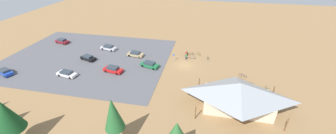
# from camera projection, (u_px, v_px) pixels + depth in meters

# --- Properties ---
(ground) EXTENTS (160.00, 160.00, 0.00)m
(ground) POSITION_uv_depth(u_px,v_px,m) (184.00, 65.00, 52.79)
(ground) COLOR #937047
(ground) RESTS_ON ground
(parking_lot_asphalt) EXTENTS (43.66, 32.94, 0.05)m
(parking_lot_asphalt) POSITION_uv_depth(u_px,v_px,m) (88.00, 57.00, 56.62)
(parking_lot_asphalt) COLOR #56565B
(parking_lot_asphalt) RESTS_ON ground
(bike_pavilion) EXTENTS (14.96, 9.37, 5.44)m
(bike_pavilion) POSITION_uv_depth(u_px,v_px,m) (239.00, 94.00, 37.09)
(bike_pavilion) COLOR beige
(bike_pavilion) RESTS_ON ground
(trash_bin) EXTENTS (0.60, 0.60, 0.90)m
(trash_bin) POSITION_uv_depth(u_px,v_px,m) (187.00, 53.00, 57.98)
(trash_bin) COLOR brown
(trash_bin) RESTS_ON ground
(lot_sign) EXTENTS (0.56, 0.08, 2.20)m
(lot_sign) POSITION_uv_depth(u_px,v_px,m) (174.00, 57.00, 53.97)
(lot_sign) COLOR #99999E
(lot_sign) RESTS_ON ground
(pine_midwest) EXTENTS (3.65, 3.65, 6.21)m
(pine_midwest) POSITION_uv_depth(u_px,v_px,m) (177.00, 134.00, 27.69)
(pine_midwest) COLOR brown
(pine_midwest) RESTS_ON ground
(pine_east) EXTENTS (3.78, 3.78, 7.95)m
(pine_east) POSITION_uv_depth(u_px,v_px,m) (7.00, 116.00, 28.96)
(pine_east) COLOR brown
(pine_east) RESTS_ON ground
(pine_far_west) EXTENTS (2.96, 2.96, 8.21)m
(pine_far_west) POSITION_uv_depth(u_px,v_px,m) (113.00, 114.00, 29.02)
(pine_far_west) COLOR brown
(pine_far_west) RESTS_ON ground
(bicycle_red_yard_center) EXTENTS (1.34, 1.24, 0.80)m
(bicycle_red_yard_center) POSITION_uv_depth(u_px,v_px,m) (252.00, 84.00, 44.57)
(bicycle_red_yard_center) COLOR black
(bicycle_red_yard_center) RESTS_ON ground
(bicycle_teal_front_row) EXTENTS (0.48, 1.73, 0.87)m
(bicycle_teal_front_row) POSITION_uv_depth(u_px,v_px,m) (208.00, 58.00, 55.33)
(bicycle_teal_front_row) COLOR black
(bicycle_teal_front_row) RESTS_ON ground
(bicycle_black_near_porch) EXTENTS (1.62, 0.48, 0.76)m
(bicycle_black_near_porch) POSITION_uv_depth(u_px,v_px,m) (192.00, 54.00, 57.78)
(bicycle_black_near_porch) COLOR black
(bicycle_black_near_porch) RESTS_ON ground
(bicycle_orange_by_bin) EXTENTS (0.87, 1.44, 0.77)m
(bicycle_orange_by_bin) POSITION_uv_depth(u_px,v_px,m) (242.00, 80.00, 46.14)
(bicycle_orange_by_bin) COLOR black
(bicycle_orange_by_bin) RESTS_ON ground
(bicycle_purple_lone_west) EXTENTS (1.76, 0.71, 0.85)m
(bicycle_purple_lone_west) POSITION_uv_depth(u_px,v_px,m) (243.00, 75.00, 47.80)
(bicycle_purple_lone_west) COLOR black
(bicycle_purple_lone_west) RESTS_ON ground
(bicycle_green_trailside) EXTENTS (0.94, 1.53, 0.83)m
(bicycle_green_trailside) POSITION_uv_depth(u_px,v_px,m) (267.00, 90.00, 42.95)
(bicycle_green_trailside) COLOR black
(bicycle_green_trailside) RESTS_ON ground
(bicycle_white_edge_south) EXTENTS (1.56, 0.55, 0.78)m
(bicycle_white_edge_south) POSITION_uv_depth(u_px,v_px,m) (193.00, 58.00, 55.74)
(bicycle_white_edge_south) COLOR black
(bicycle_white_edge_south) RESTS_ON ground
(bicycle_yellow_near_sign) EXTENTS (1.02, 1.34, 0.76)m
(bicycle_yellow_near_sign) POSITION_uv_depth(u_px,v_px,m) (199.00, 54.00, 57.90)
(bicycle_yellow_near_sign) COLOR black
(bicycle_yellow_near_sign) RESTS_ON ground
(car_silver_inner_stall) EXTENTS (4.96, 2.70, 1.44)m
(car_silver_inner_stall) POSITION_uv_depth(u_px,v_px,m) (109.00, 48.00, 60.58)
(car_silver_inner_stall) COLOR #BCBCC1
(car_silver_inner_stall) RESTS_ON parking_lot_asphalt
(car_maroon_near_entry) EXTENTS (4.60, 2.67, 1.49)m
(car_maroon_near_entry) POSITION_uv_depth(u_px,v_px,m) (62.00, 41.00, 64.92)
(car_maroon_near_entry) COLOR maroon
(car_maroon_near_entry) RESTS_ON parking_lot_asphalt
(car_red_second_row) EXTENTS (5.00, 2.64, 1.49)m
(car_red_second_row) POSITION_uv_depth(u_px,v_px,m) (113.00, 69.00, 49.42)
(car_red_second_row) COLOR red
(car_red_second_row) RESTS_ON parking_lot_asphalt
(car_tan_end_stall) EXTENTS (4.63, 2.36, 1.36)m
(car_tan_end_stall) POSITION_uv_depth(u_px,v_px,m) (135.00, 54.00, 56.90)
(car_tan_end_stall) COLOR tan
(car_tan_end_stall) RESTS_ON parking_lot_asphalt
(car_black_by_curb) EXTENTS (4.55, 2.88, 1.35)m
(car_black_by_curb) POSITION_uv_depth(u_px,v_px,m) (88.00, 58.00, 54.91)
(car_black_by_curb) COLOR black
(car_black_by_curb) RESTS_ON parking_lot_asphalt
(car_blue_far_end) EXTENTS (4.79, 3.26, 1.37)m
(car_blue_far_end) POSITION_uv_depth(u_px,v_px,m) (5.00, 72.00, 48.51)
(car_blue_far_end) COLOR #1E42B2
(car_blue_far_end) RESTS_ON parking_lot_asphalt
(car_white_front_row) EXTENTS (4.91, 2.48, 1.33)m
(car_white_front_row) POSITION_uv_depth(u_px,v_px,m) (67.00, 74.00, 47.86)
(car_white_front_row) COLOR white
(car_white_front_row) RESTS_ON parking_lot_asphalt
(car_green_aisle_side) EXTENTS (4.97, 3.05, 1.42)m
(car_green_aisle_side) POSITION_uv_depth(u_px,v_px,m) (150.00, 65.00, 51.56)
(car_green_aisle_side) COLOR #1E6B3D
(car_green_aisle_side) RESTS_ON parking_lot_asphalt
(visitor_by_pavilion) EXTENTS (0.36, 0.38, 1.74)m
(visitor_by_pavilion) POSITION_uv_depth(u_px,v_px,m) (186.00, 54.00, 56.58)
(visitor_by_pavilion) COLOR #2D3347
(visitor_by_pavilion) RESTS_ON ground
(visitor_near_lot) EXTENTS (0.40, 0.37, 1.80)m
(visitor_near_lot) POSITION_uv_depth(u_px,v_px,m) (186.00, 56.00, 55.20)
(visitor_near_lot) COLOR #2D3347
(visitor_near_lot) RESTS_ON ground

